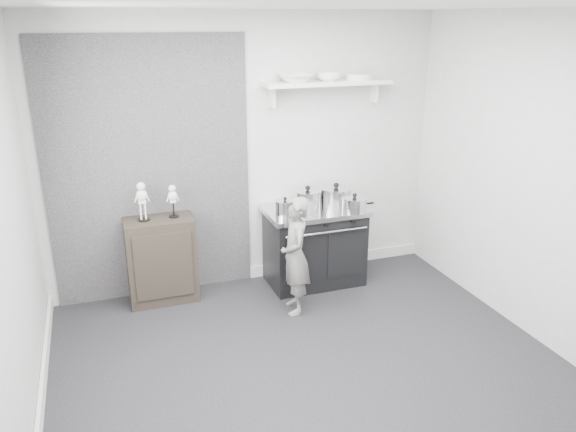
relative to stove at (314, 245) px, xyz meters
The scene contains 15 objects.
ground 1.65m from the stove, 112.37° to the right, with size 4.00×4.00×0.00m, color black.
room_shell 1.94m from the stove, 117.69° to the right, with size 4.02×3.62×2.71m.
wall_shelf 1.63m from the stove, 46.19° to the left, with size 1.30×0.26×0.24m.
stove is the anchor object (origin of this frame).
side_cabinet 1.55m from the stove, behind, with size 0.65×0.38×0.84m, color black.
child 0.67m from the stove, 127.89° to the right, with size 0.41×0.27×1.12m, color slate.
pot_front_left 0.61m from the stove, 163.14° to the right, with size 0.28×0.19×0.20m.
pot_back_left 0.50m from the stove, 105.90° to the left, with size 0.38×0.29×0.21m.
pot_back_right 0.56m from the stove, 15.93° to the left, with size 0.40×0.32×0.23m.
pot_front_right 0.61m from the stove, 30.16° to the right, with size 0.34×0.25×0.19m.
skeleton_full 1.80m from the stove, behind, with size 0.12×0.08×0.42m, color silver, non-canonical shape.
skeleton_torso 1.53m from the stove, behind, with size 0.10×0.07×0.36m, color silver, non-canonical shape.
bowl_large 1.69m from the stove, 127.44° to the left, with size 0.32×0.32×0.08m, color white.
bowl_small 1.69m from the stove, 44.61° to the left, with size 0.23×0.23×0.07m, color white.
plate_stack 1.76m from the stove, 20.29° to the left, with size 0.27×0.27×0.06m, color silver.
Camera 1 is at (-1.43, -3.47, 2.63)m, focal length 35.00 mm.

